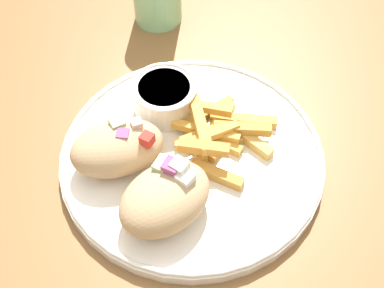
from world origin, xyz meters
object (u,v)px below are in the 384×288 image
(plate, at_px, (192,156))
(pita_sandwich_far, at_px, (117,148))
(pita_sandwich_near, at_px, (165,198))
(fries_pile, at_px, (215,134))
(sauce_ramekin, at_px, (165,96))

(plate, relative_size, pita_sandwich_far, 2.44)
(pita_sandwich_near, relative_size, pita_sandwich_far, 0.87)
(pita_sandwich_near, distance_m, pita_sandwich_far, 0.09)
(pita_sandwich_near, xyz_separation_m, pita_sandwich_far, (0.01, 0.09, -0.00))
(plate, distance_m, pita_sandwich_far, 0.09)
(plate, xyz_separation_m, fries_pile, (0.03, -0.01, 0.02))
(plate, height_order, sauce_ramekin, sauce_ramekin)
(pita_sandwich_near, relative_size, sauce_ramekin, 1.38)
(fries_pile, bearing_deg, pita_sandwich_far, 149.88)
(pita_sandwich_near, xyz_separation_m, fries_pile, (0.11, 0.03, -0.02))
(plate, relative_size, fries_pile, 2.08)
(plate, relative_size, pita_sandwich_near, 2.79)
(pita_sandwich_far, bearing_deg, plate, -10.76)
(pita_sandwich_far, bearing_deg, fries_pile, -2.75)
(fries_pile, relative_size, sauce_ramekin, 1.86)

